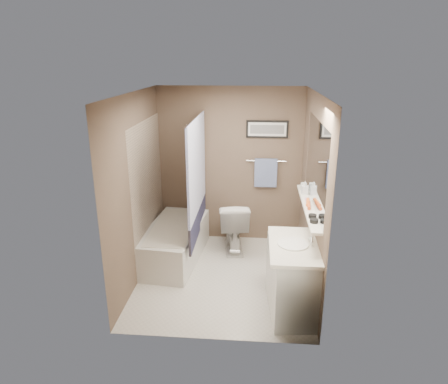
# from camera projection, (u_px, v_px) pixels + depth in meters

# --- Properties ---
(ground) EXTENTS (2.50, 2.50, 0.00)m
(ground) POSITION_uv_depth(u_px,v_px,m) (223.00, 277.00, 5.35)
(ground) COLOR beige
(ground) RESTS_ON ground
(ceiling) EXTENTS (2.20, 2.50, 0.04)m
(ceiling) POSITION_uv_depth(u_px,v_px,m) (223.00, 95.00, 4.58)
(ceiling) COLOR white
(ceiling) RESTS_ON wall_back
(wall_back) EXTENTS (2.20, 0.04, 2.40)m
(wall_back) POSITION_uv_depth(u_px,v_px,m) (230.00, 166.00, 6.12)
(wall_back) COLOR brown
(wall_back) RESTS_ON ground
(wall_front) EXTENTS (2.20, 0.04, 2.40)m
(wall_front) POSITION_uv_depth(u_px,v_px,m) (212.00, 234.00, 3.80)
(wall_front) COLOR brown
(wall_front) RESTS_ON ground
(wall_left) EXTENTS (0.04, 2.50, 2.40)m
(wall_left) POSITION_uv_depth(u_px,v_px,m) (138.00, 190.00, 5.04)
(wall_left) COLOR brown
(wall_left) RESTS_ON ground
(wall_right) EXTENTS (0.04, 2.50, 2.40)m
(wall_right) POSITION_uv_depth(u_px,v_px,m) (311.00, 194.00, 4.87)
(wall_right) COLOR brown
(wall_right) RESTS_ON ground
(tile_surround) EXTENTS (0.02, 1.55, 2.00)m
(tile_surround) POSITION_uv_depth(u_px,v_px,m) (148.00, 192.00, 5.58)
(tile_surround) COLOR tan
(tile_surround) RESTS_ON wall_left
(curtain_rod) EXTENTS (0.02, 1.55, 0.02)m
(curtain_rod) POSITION_uv_depth(u_px,v_px,m) (196.00, 117.00, 5.19)
(curtain_rod) COLOR silver
(curtain_rod) RESTS_ON wall_left
(curtain_upper) EXTENTS (0.03, 1.45, 1.28)m
(curtain_upper) POSITION_uv_depth(u_px,v_px,m) (197.00, 165.00, 5.40)
(curtain_upper) COLOR white
(curtain_upper) RESTS_ON curtain_rod
(curtain_lower) EXTENTS (0.03, 1.45, 0.36)m
(curtain_lower) POSITION_uv_depth(u_px,v_px,m) (198.00, 221.00, 5.66)
(curtain_lower) COLOR #232342
(curtain_lower) RESTS_ON curtain_rod
(mirror) EXTENTS (0.02, 1.60, 1.00)m
(mirror) POSITION_uv_depth(u_px,v_px,m) (316.00, 164.00, 4.60)
(mirror) COLOR silver
(mirror) RESTS_ON wall_right
(shelf) EXTENTS (0.12, 1.60, 0.03)m
(shelf) POSITION_uv_depth(u_px,v_px,m) (308.00, 206.00, 4.77)
(shelf) COLOR silver
(shelf) RESTS_ON wall_right
(towel_bar) EXTENTS (0.60, 0.02, 0.02)m
(towel_bar) POSITION_uv_depth(u_px,v_px,m) (266.00, 161.00, 6.03)
(towel_bar) COLOR silver
(towel_bar) RESTS_ON wall_back
(towel) EXTENTS (0.34, 0.05, 0.44)m
(towel) POSITION_uv_depth(u_px,v_px,m) (266.00, 173.00, 6.07)
(towel) COLOR #94A8D8
(towel) RESTS_ON towel_bar
(art_frame) EXTENTS (0.62, 0.02, 0.26)m
(art_frame) POSITION_uv_depth(u_px,v_px,m) (267.00, 129.00, 5.89)
(art_frame) COLOR black
(art_frame) RESTS_ON wall_back
(art_mat) EXTENTS (0.56, 0.00, 0.20)m
(art_mat) POSITION_uv_depth(u_px,v_px,m) (267.00, 129.00, 5.88)
(art_mat) COLOR white
(art_mat) RESTS_ON art_frame
(art_image) EXTENTS (0.50, 0.00, 0.13)m
(art_image) POSITION_uv_depth(u_px,v_px,m) (267.00, 129.00, 5.87)
(art_image) COLOR #595959
(art_image) RESTS_ON art_mat
(door) EXTENTS (0.80, 0.02, 2.00)m
(door) POSITION_uv_depth(u_px,v_px,m) (269.00, 255.00, 3.81)
(door) COLOR silver
(door) RESTS_ON wall_front
(door_handle) EXTENTS (0.10, 0.02, 0.02)m
(door_handle) POSITION_uv_depth(u_px,v_px,m) (235.00, 251.00, 3.88)
(door_handle) COLOR silver
(door_handle) RESTS_ON door
(bathtub) EXTENTS (0.84, 1.56, 0.50)m
(bathtub) POSITION_uv_depth(u_px,v_px,m) (174.00, 243.00, 5.76)
(bathtub) COLOR silver
(bathtub) RESTS_ON ground
(tub_rim) EXTENTS (0.56, 1.36, 0.02)m
(tub_rim) POSITION_uv_depth(u_px,v_px,m) (173.00, 227.00, 5.68)
(tub_rim) COLOR beige
(tub_rim) RESTS_ON bathtub
(toilet) EXTENTS (0.53, 0.81, 0.78)m
(toilet) POSITION_uv_depth(u_px,v_px,m) (233.00, 225.00, 6.01)
(toilet) COLOR silver
(toilet) RESTS_ON ground
(vanity) EXTENTS (0.58, 0.94, 0.80)m
(vanity) POSITION_uv_depth(u_px,v_px,m) (293.00, 280.00, 4.52)
(vanity) COLOR white
(vanity) RESTS_ON ground
(countertop) EXTENTS (0.54, 0.96, 0.04)m
(countertop) POSITION_uv_depth(u_px,v_px,m) (294.00, 246.00, 4.39)
(countertop) COLOR silver
(countertop) RESTS_ON vanity
(sink_basin) EXTENTS (0.34, 0.34, 0.01)m
(sink_basin) POSITION_uv_depth(u_px,v_px,m) (293.00, 244.00, 4.38)
(sink_basin) COLOR white
(sink_basin) RESTS_ON countertop
(faucet_spout) EXTENTS (0.02, 0.02, 0.10)m
(faucet_spout) POSITION_uv_depth(u_px,v_px,m) (312.00, 241.00, 4.35)
(faucet_spout) COLOR white
(faucet_spout) RESTS_ON countertop
(faucet_knob) EXTENTS (0.05, 0.05, 0.05)m
(faucet_knob) POSITION_uv_depth(u_px,v_px,m) (311.00, 239.00, 4.45)
(faucet_knob) COLOR silver
(faucet_knob) RESTS_ON countertop
(candle_bowl_near) EXTENTS (0.09, 0.09, 0.04)m
(candle_bowl_near) POSITION_uv_depth(u_px,v_px,m) (314.00, 221.00, 4.26)
(candle_bowl_near) COLOR black
(candle_bowl_near) RESTS_ON shelf
(candle_bowl_far) EXTENTS (0.09, 0.09, 0.04)m
(candle_bowl_far) POSITION_uv_depth(u_px,v_px,m) (312.00, 216.00, 4.38)
(candle_bowl_far) COLOR black
(candle_bowl_far) RESTS_ON shelf
(hair_brush_front) EXTENTS (0.06, 0.22, 0.04)m
(hair_brush_front) POSITION_uv_depth(u_px,v_px,m) (309.00, 205.00, 4.69)
(hair_brush_front) COLOR #C6491C
(hair_brush_front) RESTS_ON shelf
(hair_brush_back) EXTENTS (0.07, 0.22, 0.04)m
(hair_brush_back) POSITION_uv_depth(u_px,v_px,m) (308.00, 202.00, 4.80)
(hair_brush_back) COLOR orange
(hair_brush_back) RESTS_ON shelf
(pink_comb) EXTENTS (0.03, 0.16, 0.01)m
(pink_comb) POSITION_uv_depth(u_px,v_px,m) (307.00, 200.00, 4.92)
(pink_comb) COLOR pink
(pink_comb) RESTS_ON shelf
(glass_jar) EXTENTS (0.08, 0.08, 0.10)m
(glass_jar) POSITION_uv_depth(u_px,v_px,m) (303.00, 187.00, 5.28)
(glass_jar) COLOR white
(glass_jar) RESTS_ON shelf
(soap_bottle) EXTENTS (0.08, 0.08, 0.17)m
(soap_bottle) POSITION_uv_depth(u_px,v_px,m) (305.00, 188.00, 5.12)
(soap_bottle) COLOR #999999
(soap_bottle) RESTS_ON shelf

